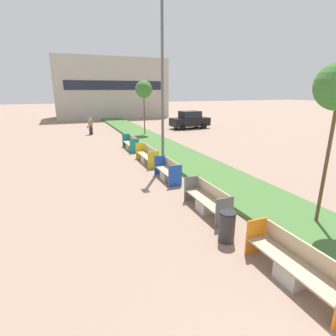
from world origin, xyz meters
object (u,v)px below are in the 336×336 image
at_px(bench_grey_frame, 207,201).
at_px(bench_yellow_frame, 147,156).
at_px(bench_orange_frame, 294,266).
at_px(pedestrian_walking, 90,126).
at_px(bench_teal_frame, 131,144).
at_px(street_lamp_post, 162,76).
at_px(litter_bin, 227,226).
at_px(parked_car_distant, 190,120).
at_px(sapling_tree_far, 144,89).
at_px(bench_blue_frame, 168,172).

relative_size(bench_grey_frame, bench_yellow_frame, 0.91).
relative_size(bench_orange_frame, pedestrian_walking, 1.54).
height_order(bench_teal_frame, street_lamp_post, street_lamp_post).
height_order(bench_grey_frame, litter_bin, bench_grey_frame).
bearing_deg(bench_yellow_frame, bench_teal_frame, 90.03).
relative_size(bench_yellow_frame, parked_car_distant, 0.57).
bearing_deg(bench_teal_frame, bench_orange_frame, -89.99).
height_order(bench_teal_frame, sapling_tree_far, sapling_tree_far).
height_order(bench_orange_frame, pedestrian_walking, pedestrian_walking).
relative_size(bench_blue_frame, litter_bin, 2.16).
bearing_deg(parked_car_distant, litter_bin, -116.20).
xyz_separation_m(bench_grey_frame, sapling_tree_far, (2.61, 15.76, 3.69)).
bearing_deg(bench_grey_frame, street_lamp_post, 84.06).
distance_m(sapling_tree_far, pedestrian_walking, 6.13).
xyz_separation_m(bench_orange_frame, parked_car_distant, (8.54, 22.22, 0.54)).
height_order(bench_blue_frame, parked_car_distant, parked_car_distant).
height_order(litter_bin, pedestrian_walking, pedestrian_walking).
bearing_deg(parked_car_distant, bench_blue_frame, -122.17).
height_order(bench_blue_frame, litter_bin, bench_blue_frame).
height_order(bench_orange_frame, litter_bin, bench_orange_frame).
distance_m(street_lamp_post, pedestrian_walking, 13.30).
distance_m(bench_grey_frame, pedestrian_walking, 18.44).
distance_m(street_lamp_post, parked_car_distant, 15.38).
height_order(bench_orange_frame, sapling_tree_far, sapling_tree_far).
bearing_deg(bench_teal_frame, bench_grey_frame, -90.00).
height_order(bench_blue_frame, street_lamp_post, street_lamp_post).
bearing_deg(litter_bin, sapling_tree_far, 80.19).
relative_size(bench_yellow_frame, sapling_tree_far, 0.51).
bearing_deg(parked_car_distant, sapling_tree_far, -157.59).
height_order(bench_teal_frame, parked_car_distant, parked_car_distant).
bearing_deg(sapling_tree_far, parked_car_distant, 24.76).
xyz_separation_m(bench_orange_frame, street_lamp_post, (0.61, 9.59, 4.30)).
bearing_deg(street_lamp_post, parked_car_distant, 57.87).
height_order(litter_bin, street_lamp_post, street_lamp_post).
height_order(bench_orange_frame, bench_blue_frame, same).
xyz_separation_m(bench_blue_frame, sapling_tree_far, (2.61, 12.17, 3.70)).
relative_size(bench_orange_frame, litter_bin, 2.76).
distance_m(street_lamp_post, sapling_tree_far, 10.11).
bearing_deg(bench_orange_frame, bench_yellow_frame, 90.00).
bearing_deg(street_lamp_post, sapling_tree_far, 78.59).
height_order(bench_grey_frame, bench_blue_frame, same).
xyz_separation_m(litter_bin, street_lamp_post, (1.04, 7.68, 4.24)).
distance_m(litter_bin, parked_car_distant, 22.21).
bearing_deg(litter_bin, bench_blue_frame, 85.46).
xyz_separation_m(bench_grey_frame, bench_teal_frame, (0.00, 10.58, 0.00)).
xyz_separation_m(litter_bin, sapling_tree_far, (3.04, 17.57, 3.63)).
bearing_deg(pedestrian_walking, bench_teal_frame, -76.32).
xyz_separation_m(bench_grey_frame, bench_yellow_frame, (0.00, 6.77, 0.01)).
bearing_deg(sapling_tree_far, pedestrian_walking, 150.18).
relative_size(litter_bin, sapling_tree_far, 0.18).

